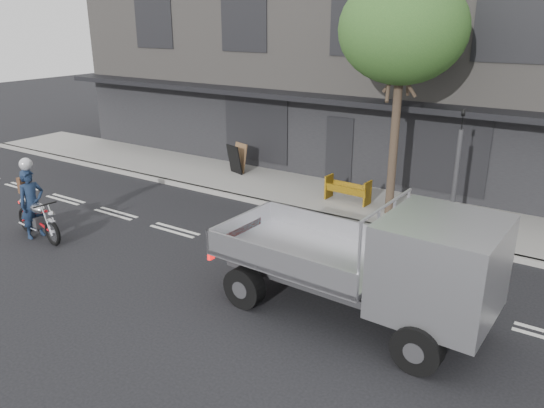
{
  "coord_description": "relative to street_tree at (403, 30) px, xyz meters",
  "views": [
    {
      "loc": [
        7.37,
        -9.92,
        5.61
      ],
      "look_at": [
        0.52,
        0.5,
        1.19
      ],
      "focal_mm": 35.0,
      "sensor_mm": 36.0,
      "label": 1
    }
  ],
  "objects": [
    {
      "name": "rider",
      "position": [
        -7.4,
        -6.57,
        -4.34
      ],
      "size": [
        0.53,
        0.73,
        1.87
      ],
      "primitive_type": "imported",
      "rotation": [
        0.0,
        0.0,
        1.45
      ],
      "color": "#172640",
      "rests_on": "ground"
    },
    {
      "name": "street_tree",
      "position": [
        0.0,
        0.0,
        0.0
      ],
      "size": [
        3.4,
        3.4,
        6.74
      ],
      "color": "#382B21",
      "rests_on": "ground"
    },
    {
      "name": "traffic_light_pole",
      "position": [
        2.0,
        -0.85,
        -3.63
      ],
      "size": [
        0.12,
        0.12,
        3.5
      ],
      "color": "#2D2D30",
      "rests_on": "ground"
    },
    {
      "name": "sandwich_board",
      "position": [
        -6.31,
        0.82,
        -4.59
      ],
      "size": [
        0.78,
        0.63,
        1.07
      ],
      "primitive_type": null,
      "rotation": [
        0.0,
        0.0,
        -0.3
      ],
      "color": "black",
      "rests_on": "sidewalk"
    },
    {
      "name": "sidewalk",
      "position": [
        -2.2,
        0.5,
        -5.2
      ],
      "size": [
        32.0,
        3.2,
        0.15
      ],
      "primitive_type": "cube",
      "color": "gray",
      "rests_on": "ground"
    },
    {
      "name": "construction_barrier",
      "position": [
        -1.47,
        0.06,
        -4.73
      ],
      "size": [
        1.44,
        0.64,
        0.79
      ],
      "primitive_type": null,
      "rotation": [
        0.0,
        0.0,
        -0.05
      ],
      "color": "#F0A70C",
      "rests_on": "sidewalk"
    },
    {
      "name": "building_main",
      "position": [
        -2.2,
        7.1,
        -1.28
      ],
      "size": [
        26.0,
        10.0,
        8.0
      ],
      "primitive_type": "cube",
      "color": "slate",
      "rests_on": "ground"
    },
    {
      "name": "kerb",
      "position": [
        -2.2,
        -1.1,
        -5.2
      ],
      "size": [
        32.0,
        0.2,
        0.15
      ],
      "primitive_type": "cube",
      "color": "gray",
      "rests_on": "ground"
    },
    {
      "name": "motorcycle",
      "position": [
        -7.25,
        -6.57,
        -4.71
      ],
      "size": [
        2.13,
        0.62,
        1.1
      ],
      "rotation": [
        0.0,
        0.0,
        -0.12
      ],
      "color": "black",
      "rests_on": "ground"
    },
    {
      "name": "ground",
      "position": [
        -2.2,
        -4.2,
        -5.28
      ],
      "size": [
        80.0,
        80.0,
        0.0
      ],
      "primitive_type": "plane",
      "color": "black",
      "rests_on": "ground"
    },
    {
      "name": "flatbed_ute",
      "position": [
        2.56,
        -5.59,
        -3.85
      ],
      "size": [
        5.47,
        2.42,
        2.5
      ],
      "rotation": [
        0.0,
        0.0,
        -0.04
      ],
      "color": "black",
      "rests_on": "ground"
    }
  ]
}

